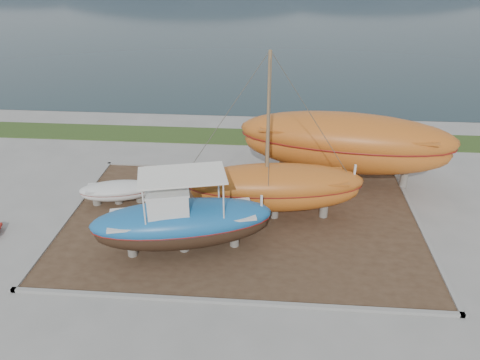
# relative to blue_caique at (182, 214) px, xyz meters

# --- Properties ---
(ground) EXTENTS (140.00, 140.00, 0.00)m
(ground) POSITION_rel_blue_caique_xyz_m (2.50, -1.25, -2.05)
(ground) COLOR gray
(ground) RESTS_ON ground
(dirt_patch) EXTENTS (18.00, 12.00, 0.06)m
(dirt_patch) POSITION_rel_blue_caique_xyz_m (2.50, 2.75, -2.02)
(dirt_patch) COLOR #422D1E
(dirt_patch) RESTS_ON ground
(curb_frame) EXTENTS (18.60, 12.60, 0.15)m
(curb_frame) POSITION_rel_blue_caique_xyz_m (2.50, 2.75, -1.97)
(curb_frame) COLOR gray
(curb_frame) RESTS_ON ground
(grass_strip) EXTENTS (44.00, 3.00, 0.08)m
(grass_strip) POSITION_rel_blue_caique_xyz_m (2.50, 14.25, -2.01)
(grass_strip) COLOR #284219
(grass_strip) RESTS_ON ground
(sea) EXTENTS (260.00, 100.00, 0.04)m
(sea) POSITION_rel_blue_caique_xyz_m (2.50, 68.75, -2.05)
(sea) COLOR #192D33
(sea) RESTS_ON ground
(blue_caique) EXTENTS (8.64, 4.50, 3.98)m
(blue_caique) POSITION_rel_blue_caique_xyz_m (0.00, 0.00, 0.00)
(blue_caique) COLOR #1A63A7
(blue_caique) RESTS_ON dirt_patch
(white_dinghy) EXTENTS (4.29, 2.37, 1.22)m
(white_dinghy) POSITION_rel_blue_caique_xyz_m (-4.44, 4.06, -1.38)
(white_dinghy) COLOR silver
(white_dinghy) RESTS_ON dirt_patch
(orange_sailboat) EXTENTS (9.23, 3.57, 8.67)m
(orange_sailboat) POSITION_rel_blue_caique_xyz_m (4.16, 3.28, 2.35)
(orange_sailboat) COLOR #B45A1B
(orange_sailboat) RESTS_ON dirt_patch
(orange_bare_hull) EXTENTS (12.82, 5.44, 4.07)m
(orange_bare_hull) POSITION_rel_blue_caique_xyz_m (8.14, 7.78, 0.05)
(orange_bare_hull) COLOR #B45A1B
(orange_bare_hull) RESTS_ON dirt_patch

